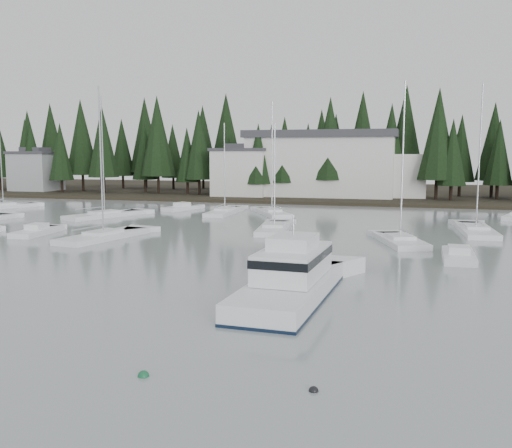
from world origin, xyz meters
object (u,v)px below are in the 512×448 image
(sailboat_0, at_px, (4,208))
(sailboat_11, at_px, (105,216))
(runabout_3, at_px, (182,209))
(harbor_inn, at_px, (333,164))
(sailboat_9, at_px, (104,238))
(house_west, at_px, (242,171))
(sailboat_8, at_px, (272,214))
(runabout_4, at_px, (37,233))
(house_far_west, at_px, (36,170))
(cabin_cruiser_center, at_px, (291,283))
(sailboat_13, at_px, (225,213))
(sailboat_1, at_px, (476,232))
(sailboat_4, at_px, (400,243))
(runabout_1, at_px, (459,258))
(sailboat_7, at_px, (274,230))

(sailboat_0, height_order, sailboat_11, sailboat_11)
(sailboat_11, distance_m, runabout_3, 11.96)
(harbor_inn, distance_m, sailboat_9, 52.49)
(house_west, height_order, sailboat_8, sailboat_8)
(house_west, height_order, runabout_4, house_west)
(sailboat_11, bearing_deg, house_far_west, 67.39)
(cabin_cruiser_center, height_order, runabout_4, cabin_cruiser_center)
(sailboat_13, xyz_separation_m, runabout_4, (-11.37, -22.52, 0.07))
(house_far_west, height_order, sailboat_9, sailboat_9)
(house_west, xyz_separation_m, sailboat_8, (11.04, -23.23, -4.57))
(sailboat_8, xyz_separation_m, runabout_3, (-13.27, 2.52, 0.05))
(harbor_inn, xyz_separation_m, sailboat_13, (-10.14, -26.90, -5.72))
(house_west, bearing_deg, sailboat_9, -88.55)
(sailboat_9, bearing_deg, sailboat_1, -57.47)
(sailboat_1, relative_size, sailboat_8, 1.02)
(house_west, height_order, sailboat_0, sailboat_0)
(sailboat_1, bearing_deg, sailboat_4, 138.92)
(house_far_west, bearing_deg, sailboat_4, -32.78)
(house_west, relative_size, sailboat_4, 0.67)
(runabout_1, bearing_deg, sailboat_8, 39.12)
(sailboat_11, relative_size, runabout_3, 2.32)
(harbor_inn, bearing_deg, runabout_4, -113.52)
(house_far_west, bearing_deg, house_west, -2.73)
(runabout_1, relative_size, runabout_3, 0.89)
(sailboat_9, xyz_separation_m, sailboat_11, (-9.05, 15.70, 0.01))
(house_west, distance_m, runabout_3, 21.32)
(runabout_3, bearing_deg, house_west, 12.44)
(sailboat_4, xyz_separation_m, sailboat_9, (-26.03, -4.40, -0.02))
(sailboat_0, distance_m, runabout_3, 25.40)
(house_far_west, xyz_separation_m, runabout_4, (35.54, -48.08, -4.27))
(house_far_west, xyz_separation_m, sailboat_1, (76.17, -35.66, -4.33))
(sailboat_1, bearing_deg, harbor_inn, 24.25)
(house_west, relative_size, sailboat_8, 0.66)
(sailboat_0, relative_size, sailboat_4, 0.93)
(sailboat_8, height_order, runabout_1, sailboat_8)
(sailboat_9, height_order, runabout_1, sailboat_9)
(sailboat_9, distance_m, runabout_4, 7.70)
(sailboat_4, relative_size, sailboat_7, 1.28)
(sailboat_13, xyz_separation_m, runabout_1, (26.63, -25.52, 0.07))
(sailboat_1, bearing_deg, house_west, 42.34)
(sailboat_0, relative_size, sailboat_9, 0.94)
(house_west, distance_m, runabout_4, 46.75)
(sailboat_1, height_order, runabout_3, sailboat_1)
(harbor_inn, bearing_deg, sailboat_8, -98.57)
(house_far_west, xyz_separation_m, harbor_inn, (57.04, 1.34, 1.37))
(sailboat_9, distance_m, runabout_1, 30.41)
(sailboat_4, height_order, sailboat_7, sailboat_4)
(sailboat_11, height_order, runabout_4, sailboat_11)
(house_far_west, height_order, sailboat_0, sailboat_0)
(sailboat_1, height_order, sailboat_8, sailboat_1)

